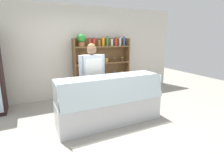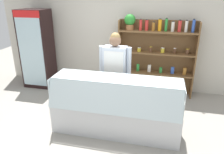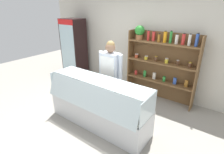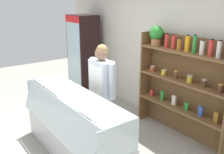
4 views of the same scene
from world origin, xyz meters
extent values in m
plane|color=gray|center=(0.00, 0.00, 0.00)|extent=(12.00, 12.00, 0.00)
cube|color=beige|center=(0.00, 2.00, 1.35)|extent=(6.80, 0.10, 2.70)
cube|color=black|center=(-2.30, 1.52, 0.98)|extent=(0.72, 0.55, 1.96)
cube|color=silver|center=(-2.30, 1.24, 0.98)|extent=(0.64, 0.01, 1.76)
cube|color=red|center=(-2.30, 1.24, 1.87)|extent=(0.68, 0.01, 0.16)
cylinder|color=red|center=(-2.50, 1.31, 0.36)|extent=(0.05, 0.05, 0.22)
cylinder|color=#2D8C38|center=(-2.30, 1.31, 0.34)|extent=(0.06, 0.06, 0.18)
cylinder|color=#3356B2|center=(-2.10, 1.31, 0.35)|extent=(0.07, 0.07, 0.21)
cylinder|color=#9E6623|center=(-2.50, 1.31, 0.86)|extent=(0.07, 0.07, 0.18)
cylinder|color=orange|center=(-2.30, 1.31, 0.87)|extent=(0.05, 0.05, 0.20)
cylinder|color=#2D8C38|center=(-2.10, 1.31, 0.87)|extent=(0.06, 0.06, 0.19)
cylinder|color=purple|center=(-2.53, 1.31, 1.40)|extent=(0.06, 0.06, 0.22)
cylinder|color=#9E6623|center=(-2.38, 1.31, 1.40)|extent=(0.06, 0.06, 0.21)
cylinder|color=#2D8C38|center=(-2.23, 1.31, 1.38)|extent=(0.07, 0.07, 0.18)
cylinder|color=#2D8C38|center=(-2.08, 1.31, 1.40)|extent=(0.06, 0.06, 0.21)
cube|color=brown|center=(0.67, 1.82, 0.88)|extent=(1.77, 0.02, 1.76)
cube|color=brown|center=(-0.19, 1.68, 0.88)|extent=(0.03, 0.28, 1.76)
cube|color=brown|center=(1.54, 1.68, 0.88)|extent=(0.03, 0.28, 1.76)
cube|color=brown|center=(0.67, 1.68, 0.53)|extent=(1.71, 0.28, 0.04)
cube|color=brown|center=(0.67, 1.68, 1.02)|extent=(1.71, 0.28, 0.04)
cube|color=brown|center=(0.67, 1.68, 1.51)|extent=(1.71, 0.28, 0.04)
cylinder|color=#996038|center=(0.04, 1.68, 1.59)|extent=(0.18, 0.18, 0.12)
sphere|color=#29862D|center=(0.04, 1.68, 1.76)|extent=(0.25, 0.25, 0.25)
cylinder|color=red|center=(0.28, 1.68, 1.65)|extent=(0.06, 0.06, 0.24)
cylinder|color=black|center=(0.28, 1.68, 1.78)|extent=(0.04, 0.04, 0.02)
cylinder|color=red|center=(0.42, 1.70, 1.65)|extent=(0.08, 0.08, 0.23)
cylinder|color=black|center=(0.42, 1.68, 1.77)|extent=(0.05, 0.05, 0.02)
cylinder|color=#9E6623|center=(0.57, 1.65, 1.63)|extent=(0.07, 0.07, 0.19)
cylinder|color=black|center=(0.57, 1.68, 1.73)|extent=(0.04, 0.04, 0.02)
cylinder|color=orange|center=(0.71, 1.69, 1.66)|extent=(0.08, 0.08, 0.25)
cylinder|color=black|center=(0.71, 1.68, 1.79)|extent=(0.05, 0.05, 0.02)
cylinder|color=#2D8C38|center=(0.84, 1.68, 1.67)|extent=(0.06, 0.06, 0.27)
cylinder|color=black|center=(0.84, 1.68, 1.81)|extent=(0.04, 0.04, 0.02)
cylinder|color=silver|center=(0.99, 1.67, 1.64)|extent=(0.07, 0.07, 0.21)
cylinder|color=black|center=(0.99, 1.68, 1.75)|extent=(0.05, 0.05, 0.02)
cylinder|color=red|center=(1.13, 1.67, 1.65)|extent=(0.08, 0.08, 0.24)
cylinder|color=black|center=(1.13, 1.68, 1.78)|extent=(0.05, 0.05, 0.02)
cylinder|color=silver|center=(1.27, 1.65, 1.65)|extent=(0.06, 0.06, 0.24)
cylinder|color=black|center=(1.27, 1.68, 1.78)|extent=(0.04, 0.04, 0.02)
cylinder|color=#3356B2|center=(1.41, 1.66, 1.67)|extent=(0.07, 0.07, 0.27)
cylinder|color=black|center=(1.41, 1.68, 1.81)|extent=(0.04, 0.04, 0.02)
cylinder|color=#BF4C2D|center=(-0.01, 1.67, 1.08)|extent=(0.09, 0.09, 0.09)
cylinder|color=silver|center=(-0.01, 1.68, 1.14)|extent=(0.09, 0.09, 0.01)
cylinder|color=yellow|center=(0.28, 1.66, 1.08)|extent=(0.08, 0.08, 0.08)
cylinder|color=silver|center=(0.28, 1.68, 1.13)|extent=(0.08, 0.08, 0.01)
cylinder|color=brown|center=(0.54, 1.67, 1.10)|extent=(0.07, 0.07, 0.12)
cylinder|color=gold|center=(0.54, 1.68, 1.16)|extent=(0.07, 0.07, 0.01)
cylinder|color=yellow|center=(0.82, 1.69, 1.09)|extent=(0.08, 0.08, 0.11)
cylinder|color=silver|center=(0.82, 1.68, 1.15)|extent=(0.09, 0.09, 0.01)
cylinder|color=brown|center=(1.08, 1.69, 1.09)|extent=(0.07, 0.07, 0.11)
cylinder|color=silver|center=(1.08, 1.68, 1.16)|extent=(0.07, 0.07, 0.01)
cylinder|color=brown|center=(1.36, 1.68, 1.10)|extent=(0.08, 0.08, 0.11)
cylinder|color=gold|center=(1.36, 1.68, 1.16)|extent=(0.08, 0.08, 0.01)
cube|color=red|center=(0.00, 1.68, 0.61)|extent=(0.06, 0.04, 0.13)
cube|color=#2D8C38|center=(0.27, 1.68, 0.63)|extent=(0.06, 0.04, 0.18)
cube|color=silver|center=(0.54, 1.68, 0.63)|extent=(0.07, 0.04, 0.18)
cube|color=#2D8C38|center=(0.81, 1.68, 0.61)|extent=(0.07, 0.04, 0.14)
cube|color=#3356B2|center=(1.08, 1.68, 0.63)|extent=(0.08, 0.04, 0.16)
cube|color=#9E6623|center=(1.35, 1.68, 0.63)|extent=(0.08, 0.05, 0.17)
cube|color=silver|center=(0.10, -0.07, 0.28)|extent=(2.20, 0.65, 0.55)
cube|color=white|center=(0.10, -0.07, 0.57)|extent=(2.14, 0.59, 0.03)
cube|color=silver|center=(0.10, -0.37, 0.78)|extent=(2.16, 0.16, 0.47)
cube|color=silver|center=(0.10, -0.02, 1.00)|extent=(2.16, 0.49, 0.01)
cube|color=silver|center=(-0.99, -0.07, 0.78)|extent=(0.01, 0.61, 0.45)
cube|color=silver|center=(1.19, -0.07, 0.78)|extent=(0.01, 0.61, 0.45)
cube|color=beige|center=(-0.77, 0.01, 0.61)|extent=(0.17, 0.14, 0.05)
cube|color=white|center=(-0.77, -0.18, 0.61)|extent=(0.05, 0.03, 0.02)
cube|color=tan|center=(-0.42, 0.01, 0.61)|extent=(0.16, 0.12, 0.05)
cube|color=white|center=(-0.42, -0.18, 0.61)|extent=(0.05, 0.03, 0.02)
cube|color=tan|center=(-0.07, 0.01, 0.61)|extent=(0.16, 0.14, 0.06)
cube|color=white|center=(-0.07, -0.18, 0.61)|extent=(0.05, 0.03, 0.02)
cube|color=tan|center=(0.27, 0.01, 0.61)|extent=(0.16, 0.10, 0.05)
cube|color=white|center=(0.27, -0.18, 0.61)|extent=(0.05, 0.03, 0.02)
cube|color=tan|center=(0.62, 0.01, 0.61)|extent=(0.16, 0.12, 0.06)
cube|color=white|center=(0.62, -0.18, 0.61)|extent=(0.05, 0.03, 0.02)
cube|color=tan|center=(0.97, 0.01, 0.61)|extent=(0.16, 0.13, 0.05)
cube|color=white|center=(0.97, -0.18, 0.61)|extent=(0.05, 0.03, 0.02)
cylinder|color=tan|center=(-0.82, -0.16, 0.65)|extent=(0.22, 0.16, 0.14)
cylinder|color=#A35B4C|center=(-0.60, -0.16, 0.65)|extent=(0.20, 0.16, 0.14)
cylinder|color=white|center=(0.65, -0.14, 0.68)|extent=(0.07, 0.07, 0.20)
cylinder|color=white|center=(0.75, -0.14, 0.69)|extent=(0.07, 0.07, 0.21)
cylinder|color=#2D2D38|center=(-0.15, 0.56, 0.38)|extent=(0.13, 0.13, 0.77)
cylinder|color=#2D2D38|center=(0.04, 0.56, 0.38)|extent=(0.13, 0.13, 0.77)
cube|color=silver|center=(-0.06, 0.56, 1.08)|extent=(0.43, 0.24, 0.63)
cube|color=white|center=(-0.06, 0.43, 0.74)|extent=(0.36, 0.01, 1.18)
cylinder|color=silver|center=(-0.32, 0.56, 1.11)|extent=(0.09, 0.09, 0.57)
cylinder|color=silver|center=(0.21, 0.56, 1.11)|extent=(0.09, 0.09, 0.57)
sphere|color=#8C664C|center=(-0.06, 0.56, 1.51)|extent=(0.22, 0.22, 0.22)
sphere|color=#997A47|center=(-0.06, 0.57, 1.57)|extent=(0.18, 0.18, 0.18)
camera|label=1|loc=(-1.37, -3.22, 1.79)|focal=28.00mm
camera|label=2|loc=(0.80, -3.34, 2.36)|focal=35.00mm
camera|label=3|loc=(2.16, -2.40, 2.36)|focal=28.00mm
camera|label=4|loc=(3.15, -1.61, 2.34)|focal=40.00mm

